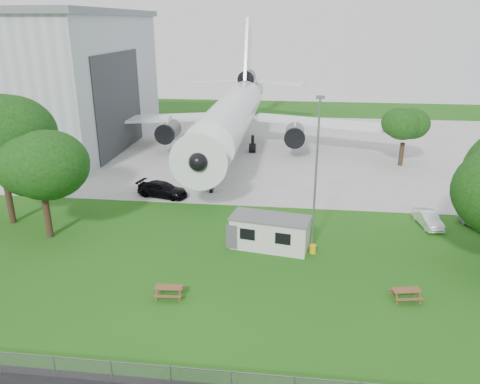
# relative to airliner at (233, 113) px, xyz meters

# --- Properties ---
(ground) EXTENTS (160.00, 160.00, 0.00)m
(ground) POSITION_rel_airliner_xyz_m (2.00, -35.86, -5.27)
(ground) COLOR #286516
(concrete_apron) EXTENTS (120.00, 46.00, 0.03)m
(concrete_apron) POSITION_rel_airliner_xyz_m (2.00, 2.14, -5.25)
(concrete_apron) COLOR #B7B7B2
(concrete_apron) RESTS_ON ground
(airliner) EXTENTS (46.36, 47.73, 17.69)m
(airliner) POSITION_rel_airliner_xyz_m (0.00, 0.00, 0.00)
(airliner) COLOR white
(airliner) RESTS_ON ground
(site_cabin) EXTENTS (6.94, 3.72, 2.62)m
(site_cabin) POSITION_rel_airliner_xyz_m (6.90, -29.49, -3.96)
(site_cabin) COLOR beige
(site_cabin) RESTS_ON ground
(picnic_west) EXTENTS (1.89, 1.61, 0.76)m
(picnic_west) POSITION_rel_airliner_xyz_m (0.80, -37.47, -5.27)
(picnic_west) COLOR brown
(picnic_west) RESTS_ON ground
(picnic_east) EXTENTS (2.05, 1.82, 0.76)m
(picnic_east) POSITION_rel_airliner_xyz_m (16.09, -35.97, -5.27)
(picnic_east) COLOR brown
(picnic_east) RESTS_ON ground
(lamp_mast) EXTENTS (0.16, 0.16, 12.00)m
(lamp_mast) POSITION_rel_airliner_xyz_m (10.20, -29.66, 0.73)
(lamp_mast) COLOR slate
(lamp_mast) RESTS_ON ground
(tree_west_small) EXTENTS (6.94, 6.94, 9.32)m
(tree_west_small) POSITION_rel_airliner_xyz_m (-11.55, -29.70, 0.56)
(tree_west_small) COLOR #382619
(tree_west_small) RESTS_ON ground
(tree_far_apron) EXTENTS (5.35, 5.35, 7.66)m
(tree_far_apron) POSITION_rel_airliner_xyz_m (21.78, -4.95, -0.30)
(tree_far_apron) COLOR #382619
(tree_far_apron) RESTS_ON ground
(car_ne_hatch) EXTENTS (3.23, 4.32, 1.37)m
(car_ne_hatch) POSITION_rel_airliner_xyz_m (24.80, -23.74, -4.58)
(car_ne_hatch) COLOR #B5B8BD
(car_ne_hatch) RESTS_ON ground
(car_ne_sedan) EXTENTS (2.04, 4.19, 1.32)m
(car_ne_sedan) POSITION_rel_airliner_xyz_m (20.45, -23.71, -4.61)
(car_ne_sedan) COLOR white
(car_ne_sedan) RESTS_ON ground
(car_apron_van) EXTENTS (5.62, 3.29, 1.53)m
(car_apron_van) POSITION_rel_airliner_xyz_m (-4.76, -19.29, -4.50)
(car_apron_van) COLOR black
(car_apron_van) RESTS_ON ground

